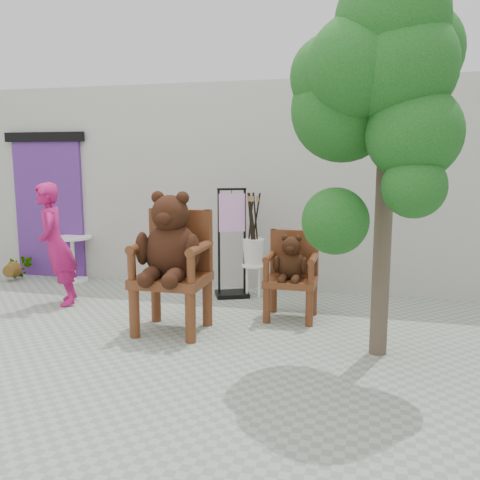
{
  "coord_description": "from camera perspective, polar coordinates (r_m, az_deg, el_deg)",
  "views": [
    {
      "loc": [
        2.0,
        -4.6,
        1.9
      ],
      "look_at": [
        0.53,
        1.19,
        0.95
      ],
      "focal_mm": 38.0,
      "sensor_mm": 36.0,
      "label": 1
    }
  ],
  "objects": [
    {
      "name": "tree",
      "position": [
        4.65,
        15.19,
        16.48
      ],
      "size": [
        1.48,
        1.24,
        3.49
      ],
      "rotation": [
        0.0,
        0.0,
        -0.02
      ],
      "color": "#413427",
      "rests_on": "ground"
    },
    {
      "name": "doorway",
      "position": [
        8.77,
        -20.63,
        3.65
      ],
      "size": [
        1.4,
        0.11,
        2.33
      ],
      "color": "#532878",
      "rests_on": "ground"
    },
    {
      "name": "chair_small",
      "position": [
        6.11,
        5.82,
        -3.06
      ],
      "size": [
        0.6,
        0.55,
        1.05
      ],
      "color": "#4D2410",
      "rests_on": "ground"
    },
    {
      "name": "chair_big",
      "position": [
        5.62,
        -7.67,
        -1.33
      ],
      "size": [
        0.77,
        0.82,
        1.56
      ],
      "color": "#4D2410",
      "rests_on": "ground"
    },
    {
      "name": "ground_plane",
      "position": [
        5.36,
        -8.86,
        -11.83
      ],
      "size": [
        60.0,
        60.0,
        0.0
      ],
      "primitive_type": "plane",
      "color": "gray",
      "rests_on": "ground"
    },
    {
      "name": "display_stand",
      "position": [
        7.04,
        -0.92,
        -1.74
      ],
      "size": [
        0.55,
        0.5,
        1.51
      ],
      "rotation": [
        0.0,
        0.0,
        0.42
      ],
      "color": "black",
      "rests_on": "ground"
    },
    {
      "name": "cafe_table",
      "position": [
        8.39,
        -18.28,
        -1.44
      ],
      "size": [
        0.6,
        0.6,
        0.7
      ],
      "rotation": [
        0.0,
        0.0,
        0.03
      ],
      "color": "white",
      "rests_on": "ground"
    },
    {
      "name": "person",
      "position": [
        7.03,
        -19.98,
        -0.5
      ],
      "size": [
        0.62,
        0.7,
        1.6
      ],
      "primitive_type": "imported",
      "rotation": [
        0.0,
        0.0,
        -1.05
      ],
      "color": "#AA145B",
      "rests_on": "ground"
    },
    {
      "name": "stool_bucket",
      "position": [
        7.03,
        1.49,
        -1.27
      ],
      "size": [
        0.32,
        0.32,
        1.45
      ],
      "rotation": [
        0.0,
        0.0,
        0.19
      ],
      "color": "white",
      "rests_on": "ground"
    },
    {
      "name": "back_wall",
      "position": [
        7.96,
        -0.35,
        6.16
      ],
      "size": [
        9.0,
        1.0,
        3.0
      ],
      "primitive_type": "cube",
      "color": "#AEADA3",
      "rests_on": "ground"
    },
    {
      "name": "potted_plant",
      "position": [
        8.84,
        -23.82,
        -2.72
      ],
      "size": [
        0.43,
        0.39,
        0.43
      ],
      "primitive_type": "imported",
      "rotation": [
        0.0,
        0.0,
        0.14
      ],
      "color": "#103C13",
      "rests_on": "ground"
    }
  ]
}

